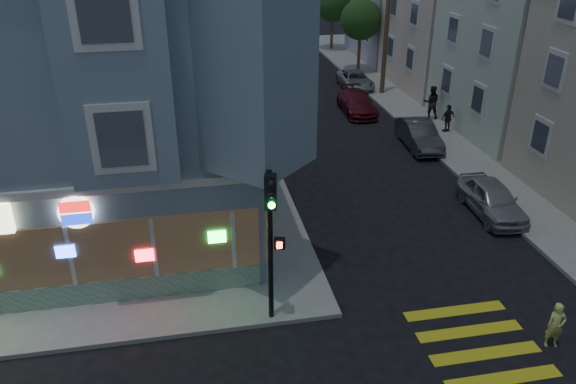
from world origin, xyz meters
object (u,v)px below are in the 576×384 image
object	(u,v)px
pedestrian_b	(448,118)
parked_car_c	(357,103)
parked_car_d	(355,80)
fire_hydrant	(430,135)
running_child	(556,325)
parked_car_a	(492,199)
utility_pole	(387,21)
parked_car_b	(419,135)
street_tree_far	(333,4)
pedestrian_a	(431,102)
street_tree_near	(361,20)
traffic_signal	(271,224)

from	to	relation	value
pedestrian_b	parked_car_c	bearing A→B (deg)	-66.51
parked_car_d	fire_hydrant	xyz separation A→B (m)	(0.60, -11.21, 0.04)
running_child	parked_car_c	bearing A→B (deg)	98.62
parked_car_a	parked_car_c	xyz separation A→B (m)	(-1.51, 13.45, -0.04)
utility_pole	parked_car_b	xyz separation A→B (m)	(-1.30, -9.37, -4.12)
fire_hydrant	parked_car_b	bearing A→B (deg)	-178.89
utility_pole	parked_car_c	world-z (taller)	utility_pole
parked_car_b	pedestrian_b	bearing A→B (deg)	37.48
utility_pole	street_tree_far	bearing A→B (deg)	89.18
parked_car_d	pedestrian_a	bearing A→B (deg)	-71.01
parked_car_d	street_tree_near	bearing A→B (deg)	71.85
street_tree_far	running_child	distance (m)	38.59
parked_car_c	fire_hydrant	world-z (taller)	parked_car_c
street_tree_near	parked_car_a	world-z (taller)	street_tree_near
pedestrian_a	parked_car_c	bearing A→B (deg)	-13.20
pedestrian_b	utility_pole	bearing A→B (deg)	-99.54
running_child	parked_car_d	world-z (taller)	running_child
parked_car_b	traffic_signal	world-z (taller)	traffic_signal
street_tree_near	pedestrian_b	distance (m)	14.18
parked_car_c	traffic_signal	world-z (taller)	traffic_signal
street_tree_far	running_child	xyz separation A→B (m)	(-3.71, -38.27, -3.23)
street_tree_far	parked_car_a	size ratio (longest dim) A/B	1.33
street_tree_near	parked_car_b	xyz separation A→B (m)	(-1.50, -15.37, -3.26)
fire_hydrant	street_tree_near	bearing A→B (deg)	86.65
street_tree_near	traffic_signal	distance (m)	30.03
traffic_signal	parked_car_a	bearing A→B (deg)	42.50
street_tree_near	parked_car_c	world-z (taller)	street_tree_near
utility_pole	pedestrian_a	xyz separation A→B (m)	(1.00, -5.56, -3.68)
street_tree_near	street_tree_far	xyz separation A→B (m)	(0.00, 8.00, 0.00)
utility_pole	fire_hydrant	xyz separation A→B (m)	(-0.70, -9.36, -4.17)
pedestrian_a	parked_car_a	size ratio (longest dim) A/B	0.49
utility_pole	parked_car_d	distance (m)	4.78
street_tree_far	parked_car_a	xyz separation A→B (m)	(-1.50, -30.79, -3.25)
pedestrian_b	traffic_signal	bearing A→B (deg)	32.35
parked_car_a	parked_car_b	xyz separation A→B (m)	(0.00, 7.42, -0.00)
traffic_signal	pedestrian_a	bearing A→B (deg)	68.67
utility_pole	fire_hydrant	size ratio (longest dim) A/B	10.04
pedestrian_b	parked_car_b	distance (m)	2.78
parked_car_a	parked_car_b	distance (m)	7.42
fire_hydrant	utility_pole	bearing A→B (deg)	85.72
utility_pole	street_tree_near	world-z (taller)	utility_pole
parked_car_d	traffic_signal	distance (m)	25.77
pedestrian_a	fire_hydrant	size ratio (longest dim) A/B	2.17
pedestrian_a	traffic_signal	world-z (taller)	traffic_signal
utility_pole	parked_car_b	distance (m)	10.32
parked_car_c	pedestrian_a	bearing A→B (deg)	-28.09
parked_car_a	traffic_signal	xyz separation A→B (m)	(-9.79, -5.03, 2.70)
pedestrian_a	fire_hydrant	xyz separation A→B (m)	(-1.70, -3.80, -0.50)
parked_car_c	parked_car_d	xyz separation A→B (m)	(1.51, 5.20, -0.05)
running_child	fire_hydrant	size ratio (longest dim) A/B	1.57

